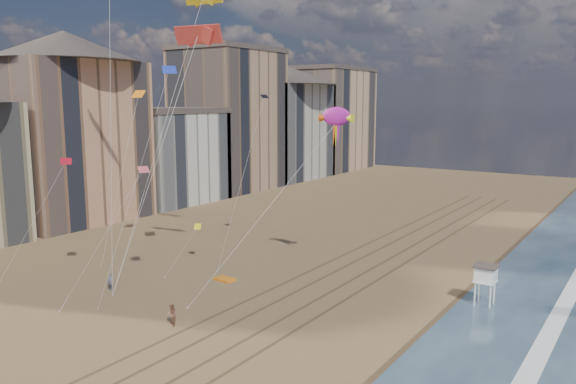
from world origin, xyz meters
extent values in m
plane|color=#42301E|center=(19.00, 40.00, 0.00)|extent=(260.00, 260.00, 0.00)
plane|color=white|center=(23.20, 40.00, 0.00)|extent=(260.00, 260.00, 0.00)
cube|color=brown|center=(-1.20, 30.00, 0.01)|extent=(0.28, 120.00, 0.01)
cube|color=brown|center=(1.20, 30.00, 0.01)|extent=(0.28, 120.00, 0.01)
cube|color=brown|center=(4.00, 30.00, 0.01)|extent=(0.28, 120.00, 0.01)
cube|color=brown|center=(6.20, 30.00, 0.01)|extent=(0.28, 120.00, 0.01)
cube|color=tan|center=(-45.50, 34.00, 12.00)|extent=(15.00, 20.00, 24.00)
cone|color=#473D38|center=(-45.50, 34.00, 26.20)|extent=(31.11, 31.11, 4.40)
cube|color=silver|center=(-45.00, 54.00, 8.00)|extent=(14.00, 18.00, 16.00)
cube|color=#473D38|center=(-45.00, 54.00, 16.50)|extent=(14.28, 18.36, 1.00)
cube|color=tan|center=(-46.00, 72.00, 14.00)|extent=(16.00, 20.00, 28.00)
cube|color=#473D38|center=(-46.00, 72.00, 28.50)|extent=(16.32, 20.40, 1.00)
cube|color=#BCB2A3|center=(-45.50, 92.00, 11.00)|extent=(15.00, 22.00, 22.00)
cone|color=#473D38|center=(-45.50, 92.00, 24.20)|extent=(34.22, 34.22, 4.40)
cube|color=tan|center=(-46.00, 114.00, 13.00)|extent=(16.00, 24.00, 26.00)
cube|color=#473D38|center=(-46.00, 114.00, 26.50)|extent=(16.32, 24.48, 1.00)
cylinder|color=white|center=(16.48, 31.15, 1.01)|extent=(0.13, 0.13, 2.02)
cylinder|color=white|center=(17.83, 31.15, 1.01)|extent=(0.13, 0.13, 2.02)
cylinder|color=white|center=(16.48, 32.50, 1.01)|extent=(0.13, 0.13, 2.02)
cylinder|color=white|center=(17.83, 32.50, 1.01)|extent=(0.13, 0.13, 2.02)
cube|color=white|center=(17.16, 31.83, 2.19)|extent=(1.80, 1.80, 0.13)
cube|color=white|center=(17.16, 31.83, 2.86)|extent=(1.68, 1.68, 1.23)
cube|color=#473D38|center=(17.16, 31.83, 3.59)|extent=(2.02, 2.02, 0.11)
cube|color=orange|center=(-6.76, 24.07, 0.12)|extent=(2.14, 1.46, 0.23)
ellipsoid|color=#B01BA0|center=(1.22, 32.66, 16.59)|extent=(3.81, 0.71, 2.26)
cone|color=#E55215|center=(-0.14, 32.66, 16.42)|extent=(1.02, 0.85, 0.85)
cone|color=yellow|center=(2.58, 32.66, 16.42)|extent=(1.02, 0.85, 0.85)
cylinder|color=silver|center=(-1.57, 24.40, 7.87)|extent=(0.03, 0.03, 23.50)
imported|color=slate|center=(-14.08, 15.62, 0.81)|extent=(0.66, 0.50, 1.62)
imported|color=#915E4A|center=(-2.63, 12.61, 0.95)|extent=(1.17, 1.11, 1.90)
cube|color=red|center=(-10.25, 24.78, 24.68)|extent=(5.33, 1.75, 1.81)
plane|color=#2239B8|center=(-12.64, 23.03, 21.27)|extent=(2.35, 2.38, 0.87)
plane|color=yellow|center=(-14.00, 27.96, 4.00)|extent=(1.28, 1.24, 0.54)
plane|color=#DE5661|center=(-11.92, 18.49, 11.65)|extent=(1.74, 1.77, 0.51)
plane|color=orange|center=(-20.87, 26.17, 18.93)|extent=(2.09, 1.98, 0.86)
plane|color=red|center=(-19.44, 15.31, 12.28)|extent=(1.80, 1.82, 0.54)
plane|color=black|center=(-9.51, 34.88, 18.67)|extent=(1.36, 1.39, 0.44)
camera|label=1|loc=(29.42, -18.11, 18.11)|focal=35.00mm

